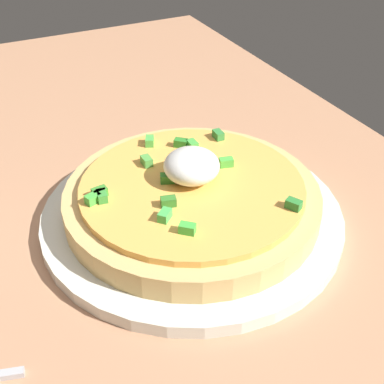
{
  "coord_description": "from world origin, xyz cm",
  "views": [
    {
      "loc": [
        -35.43,
        8.98,
        33.07
      ],
      "look_at": [
        -1.25,
        -7.91,
        5.7
      ],
      "focal_mm": 48.81,
      "sensor_mm": 36.0,
      "label": 1
    }
  ],
  "objects": [
    {
      "name": "pizza",
      "position": [
        -1.21,
        -7.92,
        5.23
      ],
      "size": [
        23.15,
        23.15,
        5.76
      ],
      "color": "#DCB46D",
      "rests_on": "plate"
    },
    {
      "name": "dining_table",
      "position": [
        0.0,
        0.0,
        1.24
      ],
      "size": [
        109.91,
        70.39,
        2.47
      ],
      "primitive_type": "cube",
      "color": "tan",
      "rests_on": "ground"
    },
    {
      "name": "plate",
      "position": [
        -1.25,
        -7.91,
        3.09
      ],
      "size": [
        27.6,
        27.6,
        1.23
      ],
      "primitive_type": "cylinder",
      "color": "silver",
      "rests_on": "dining_table"
    }
  ]
}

